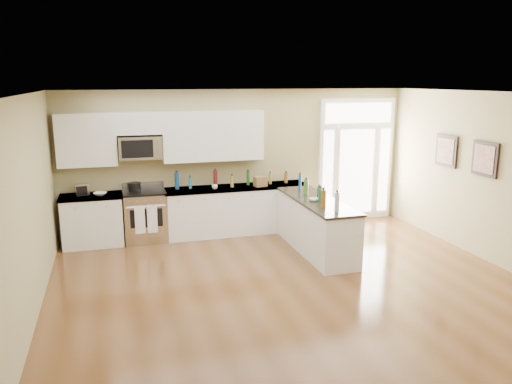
% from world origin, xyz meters
% --- Properties ---
extents(ground, '(8.00, 8.00, 0.00)m').
position_xyz_m(ground, '(0.00, 0.00, 0.00)').
color(ground, brown).
extents(room_shell, '(8.00, 8.00, 8.00)m').
position_xyz_m(room_shell, '(0.00, 0.00, 1.71)').
color(room_shell, tan).
rests_on(room_shell, ground).
extents(back_cabinet_left, '(1.10, 0.66, 0.94)m').
position_xyz_m(back_cabinet_left, '(-2.87, 3.69, 0.44)').
color(back_cabinet_left, white).
rests_on(back_cabinet_left, ground).
extents(back_cabinet_right, '(2.85, 0.66, 0.94)m').
position_xyz_m(back_cabinet_right, '(-0.16, 3.69, 0.44)').
color(back_cabinet_right, white).
rests_on(back_cabinet_right, ground).
extents(peninsula_cabinet, '(0.69, 2.32, 0.94)m').
position_xyz_m(peninsula_cabinet, '(0.93, 2.24, 0.43)').
color(peninsula_cabinet, white).
rests_on(peninsula_cabinet, ground).
extents(upper_cabinet_left, '(1.04, 0.33, 0.95)m').
position_xyz_m(upper_cabinet_left, '(-2.88, 3.83, 1.93)').
color(upper_cabinet_left, white).
rests_on(upper_cabinet_left, room_shell).
extents(upper_cabinet_right, '(1.94, 0.33, 0.95)m').
position_xyz_m(upper_cabinet_right, '(-0.57, 3.83, 1.93)').
color(upper_cabinet_right, white).
rests_on(upper_cabinet_right, room_shell).
extents(upper_cabinet_short, '(0.82, 0.33, 0.40)m').
position_xyz_m(upper_cabinet_short, '(-1.95, 3.83, 2.20)').
color(upper_cabinet_short, white).
rests_on(upper_cabinet_short, room_shell).
extents(microwave, '(0.78, 0.41, 0.42)m').
position_xyz_m(microwave, '(-1.95, 3.80, 1.76)').
color(microwave, silver).
rests_on(microwave, room_shell).
extents(entry_door, '(1.70, 0.10, 2.60)m').
position_xyz_m(entry_door, '(2.55, 3.95, 1.30)').
color(entry_door, white).
rests_on(entry_door, ground).
extents(wall_art_near, '(0.05, 0.58, 0.58)m').
position_xyz_m(wall_art_near, '(3.47, 2.20, 1.70)').
color(wall_art_near, black).
rests_on(wall_art_near, room_shell).
extents(wall_art_far, '(0.05, 0.58, 0.58)m').
position_xyz_m(wall_art_far, '(3.47, 1.20, 1.70)').
color(wall_art_far, black).
rests_on(wall_art_far, room_shell).
extents(kitchen_range, '(0.78, 0.69, 1.08)m').
position_xyz_m(kitchen_range, '(-1.92, 3.69, 0.48)').
color(kitchen_range, silver).
rests_on(kitchen_range, ground).
extents(stockpot, '(0.29, 0.29, 0.17)m').
position_xyz_m(stockpot, '(-2.09, 3.78, 1.04)').
color(stockpot, black).
rests_on(stockpot, kitchen_range).
extents(toaster_oven, '(0.28, 0.24, 0.21)m').
position_xyz_m(toaster_oven, '(-3.01, 3.75, 1.04)').
color(toaster_oven, silver).
rests_on(toaster_oven, back_cabinet_left).
extents(cardboard_box, '(0.26, 0.20, 0.19)m').
position_xyz_m(cardboard_box, '(0.30, 3.57, 1.04)').
color(cardboard_box, brown).
rests_on(cardboard_box, back_cabinet_right).
extents(bowl_left, '(0.29, 0.29, 0.05)m').
position_xyz_m(bowl_left, '(-2.70, 3.63, 0.97)').
color(bowl_left, white).
rests_on(bowl_left, back_cabinet_left).
extents(bowl_peninsula, '(0.18, 0.18, 0.05)m').
position_xyz_m(bowl_peninsula, '(0.83, 2.14, 0.96)').
color(bowl_peninsula, white).
rests_on(bowl_peninsula, peninsula_cabinet).
extents(cup_counter, '(0.12, 0.12, 0.08)m').
position_xyz_m(cup_counter, '(-0.61, 3.57, 0.98)').
color(cup_counter, white).
rests_on(cup_counter, back_cabinet_right).
extents(counter_bottles, '(2.39, 2.46, 0.32)m').
position_xyz_m(counter_bottles, '(0.26, 2.95, 1.08)').
color(counter_bottles, '#19591E').
rests_on(counter_bottles, back_cabinet_right).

